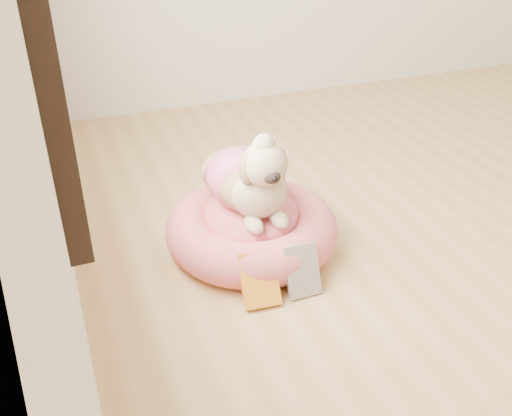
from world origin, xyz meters
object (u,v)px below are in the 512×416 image
object	(u,v)px
pet_bed	(252,229)
book_white	(302,271)
book_yellow	(259,279)
dog	(249,164)

from	to	relation	value
pet_bed	book_white	bearing A→B (deg)	-78.54
pet_bed	book_white	size ratio (longest dim) A/B	3.62
pet_bed	book_yellow	distance (m)	0.34
book_yellow	book_white	bearing A→B (deg)	-0.25
book_white	pet_bed	bearing A→B (deg)	100.83
dog	book_white	world-z (taller)	dog
pet_bed	dog	bearing A→B (deg)	91.46
dog	book_yellow	world-z (taller)	dog
book_yellow	dog	bearing A→B (deg)	79.60
dog	book_yellow	distance (m)	0.46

